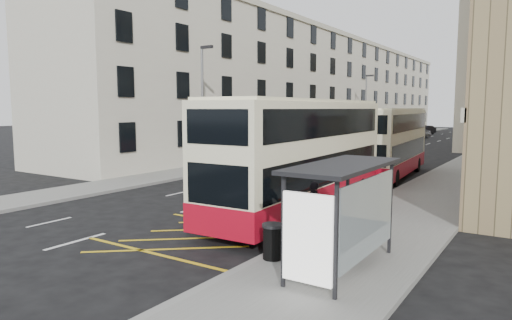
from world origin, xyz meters
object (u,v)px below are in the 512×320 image
Objects in this scene: bus_shelter at (342,195)px; pedestrian_far at (314,210)px; car_red at (493,132)px; car_silver at (419,133)px; street_lamp_near at (203,102)px; litter_bin at (273,241)px; pedestrian_mid at (342,224)px; white_van at (372,141)px; street_lamp_far at (366,105)px; double_decker_front at (302,156)px; double_decker_rear at (390,142)px; car_dark at (425,130)px; pedestrian_near at (295,219)px.

pedestrian_far is (-1.91, 2.40, -1.07)m from bus_shelter.
car_silver is at bearing 52.13° from car_red.
litter_bin is (12.70, -12.37, -3.98)m from street_lamp_near.
bus_shelter is 2.36× the size of pedestrian_mid.
white_van reaches higher than litter_bin.
street_lamp_near is 24.74m from white_van.
pedestrian_mid is (14.15, -41.09, -3.59)m from street_lamp_far.
double_decker_front is 11.61m from double_decker_rear.
pedestrian_mid is at bearing 41.45° from litter_bin.
pedestrian_far reaches higher than car_dark.
litter_bin is 57.08m from car_silver.
car_dark is at bearing 96.46° from double_decker_rear.
double_decker_rear is 49.12m from car_red.
car_silver is at bearing -96.69° from pedestrian_near.
car_dark is at bearing 101.43° from bus_shelter.
car_red is at bearing 93.07° from bus_shelter.
double_decker_rear is 15.34m from pedestrian_far.
white_van is at bearing 75.18° from car_red.
bus_shelter reaches higher than white_van.
street_lamp_near is at bearing -76.00° from car_silver.
car_red is at bearing -105.51° from pedestrian_near.
bus_shelter is 68.34m from car_dark.
pedestrian_mid is 0.30× the size of white_van.
bus_shelter reaches higher than litter_bin.
street_lamp_near is at bearing 79.20° from car_red.
street_lamp_far is 27.11m from double_decker_rear.
street_lamp_near is (-14.69, 12.39, 2.50)m from bus_shelter.
car_dark is at bearing -80.07° from pedestrian_far.
car_dark is (-11.64, 64.57, -0.34)m from pedestrian_far.
double_decker_rear is at bearing -61.08° from car_silver.
pedestrian_far is 0.41× the size of car_dark.
double_decker_front is 6.74× the size of pedestrian_near.
street_lamp_near is 54.73m from car_dark.
white_van is (2.75, -5.71, -3.81)m from street_lamp_far.
pedestrian_mid is 0.41× the size of car_dark.
pedestrian_mid is 37.17m from white_van.
pedestrian_far reaches higher than pedestrian_near.
street_lamp_far is 24.92m from car_dark.
street_lamp_near reaches higher than pedestrian_mid.
street_lamp_far is 0.69× the size of double_decker_front.
bus_shelter is 57.50m from car_silver.
car_silver is (0.06, 19.56, -0.10)m from white_van.
double_decker_rear is at bearing 113.59° from pedestrian_mid.
double_decker_front is 5.29m from pedestrian_near.
car_red is at bearing 85.03° from double_decker_rear.
car_dark is 0.87× the size of car_red.
double_decker_rear is at bearing -81.73° from pedestrian_far.
bus_shelter reaches higher than car_silver.
pedestrian_near is (12.70, -41.10, -3.63)m from street_lamp_far.
litter_bin is at bearing -62.36° from car_silver.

